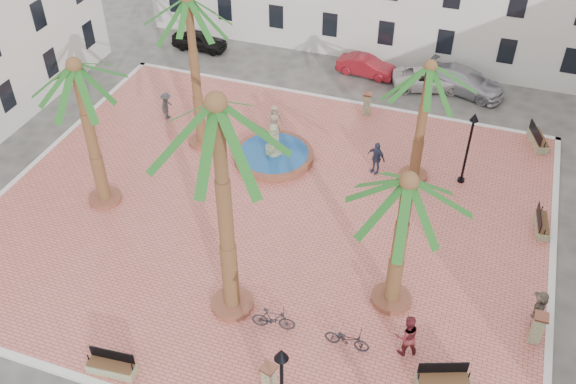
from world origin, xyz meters
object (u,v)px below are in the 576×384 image
at_px(car_black, 200,40).
at_px(bench_se, 442,380).
at_px(car_red, 366,66).
at_px(bollard_e, 538,328).
at_px(fountain, 274,154).
at_px(pedestrian_fountain_a, 274,119).
at_px(bicycle_b, 273,319).
at_px(pedestrian_fountain_b, 376,158).
at_px(palm_sw, 78,83).
at_px(lamppost_s, 282,377).
at_px(bicycle_a, 347,339).
at_px(palm_e, 406,199).
at_px(bench_ne, 538,140).
at_px(bench_s, 112,367).
at_px(car_white, 429,79).
at_px(bollard_se, 269,379).
at_px(palm_nw, 189,16).
at_px(lamppost_e, 470,136).
at_px(palm_ne, 428,81).
at_px(bollard_n, 367,103).
at_px(car_silver, 464,81).
at_px(pedestrian_north, 167,106).
at_px(bench_e, 541,225).
at_px(palm_s, 218,129).
at_px(cyclist_b, 407,335).
at_px(pedestrian_east, 539,307).

bearing_deg(car_black, bench_se, -137.61).
bearing_deg(car_red, bollard_e, -142.60).
relative_size(fountain, pedestrian_fountain_a, 2.45).
distance_m(bicycle_b, pedestrian_fountain_b, 11.31).
bearing_deg(bicycle_b, palm_sw, 57.47).
bearing_deg(lamppost_s, bicycle_a, 73.20).
bearing_deg(car_black, bicycle_b, -148.35).
relative_size(palm_e, bench_ne, 3.21).
bearing_deg(bicycle_b, bench_s, 119.51).
bearing_deg(palm_e, lamppost_s, -108.73).
bearing_deg(pedestrian_fountain_a, car_white, 23.18).
height_order(bollard_se, bollard_e, bollard_e).
distance_m(palm_nw, pedestrian_fountain_a, 7.68).
distance_m(lamppost_e, car_white, 9.84).
relative_size(palm_ne, car_black, 1.76).
distance_m(bicycle_a, pedestrian_fountain_b, 11.24).
bearing_deg(bollard_n, palm_e, -72.02).
distance_m(palm_ne, lamppost_s, 15.66).
distance_m(lamppost_e, bollard_n, 7.86).
distance_m(bench_se, bench_ne, 17.17).
distance_m(palm_sw, car_black, 17.58).
distance_m(lamppost_e, car_silver, 9.59).
bearing_deg(pedestrian_north, lamppost_e, -94.40).
xyz_separation_m(palm_sw, car_white, (13.02, 16.28, -6.04)).
xyz_separation_m(bench_e, bicycle_b, (-9.71, -9.50, 0.26)).
distance_m(lamppost_e, car_black, 21.04).
relative_size(palm_e, car_red, 1.77).
bearing_deg(palm_sw, palm_nw, 68.24).
height_order(palm_ne, bicycle_b, palm_ne).
height_order(bench_e, lamppost_e, lamppost_e).
height_order(bollard_n, car_silver, bollard_n).
distance_m(bench_s, pedestrian_north, 17.24).
xyz_separation_m(palm_sw, pedestrian_north, (-0.53, 7.61, -5.69)).
relative_size(bollard_e, pedestrian_north, 0.88).
height_order(bicycle_b, car_black, car_black).
bearing_deg(pedestrian_fountain_a, palm_sw, -149.94).
distance_m(fountain, car_black, 13.91).
height_order(palm_s, bollard_e, palm_s).
relative_size(palm_ne, cyclist_b, 3.44).
xyz_separation_m(palm_ne, cyclist_b, (1.70, -10.86, -4.60)).
height_order(palm_ne, bench_ne, palm_ne).
relative_size(bollard_n, pedestrian_fountain_a, 0.79).
height_order(palm_nw, pedestrian_north, palm_nw).
distance_m(palm_e, car_black, 25.39).
bearing_deg(lamppost_s, bollard_e, 39.94).
distance_m(palm_sw, car_silver, 23.19).
height_order(cyclist_b, car_red, cyclist_b).
distance_m(palm_e, car_silver, 18.89).
height_order(pedestrian_east, car_silver, pedestrian_east).
bearing_deg(bollard_e, pedestrian_fountain_a, 144.99).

